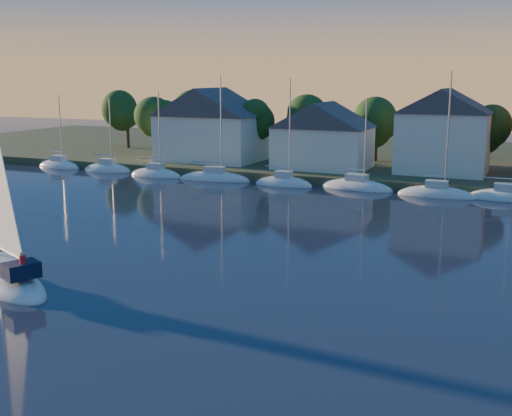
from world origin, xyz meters
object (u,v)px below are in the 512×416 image
Objects in this scene: clubhouse_west at (211,124)px; hero_sailboat at (6,275)px; clubhouse_centre at (323,135)px; clubhouse_east at (444,130)px.

clubhouse_west is 50.51m from hero_sailboat.
clubhouse_west reaches higher than clubhouse_centre.
clubhouse_east is (30.00, 1.00, 0.07)m from clubhouse_west.
clubhouse_east is at bearing -85.40° from hero_sailboat.
hero_sailboat is (-18.10, -49.80, -5.39)m from clubhouse_east.
clubhouse_west is at bearing -178.09° from clubhouse_east.
hero_sailboat is at bearing -109.97° from clubhouse_east.
hero_sailboat reaches higher than clubhouse_centre.
clubhouse_west is at bearing -51.72° from hero_sailboat.
clubhouse_centre is at bearing -3.58° from clubhouse_west.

